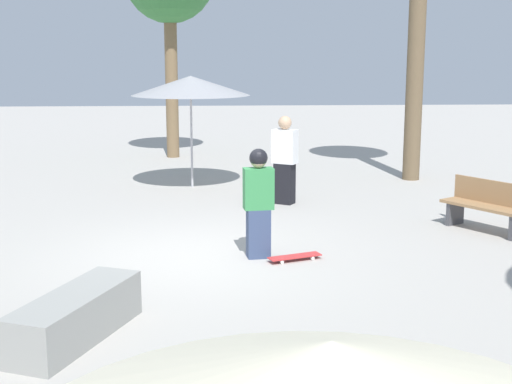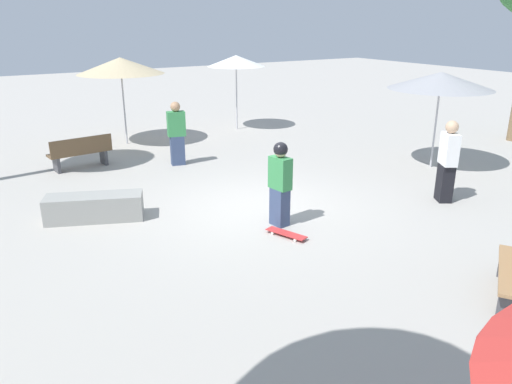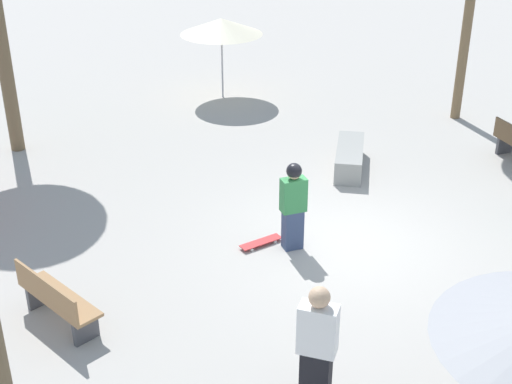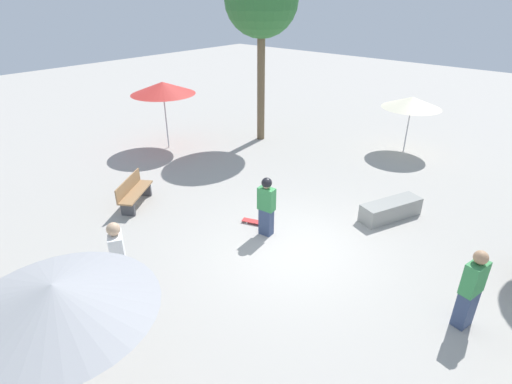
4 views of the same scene
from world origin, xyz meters
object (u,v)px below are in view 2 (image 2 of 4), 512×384
(shade_umbrella_white, at_px, (236,61))
(concrete_ledge, at_px, (94,207))
(skater_main, at_px, (280,181))
(shade_umbrella_tan, at_px, (120,66))
(skateboard, at_px, (286,233))
(shade_umbrella_grey, at_px, (441,81))
(bench_near, at_px, (81,153))
(bystander_far, at_px, (448,162))
(bystander_watching, at_px, (177,134))

(shade_umbrella_white, bearing_deg, concrete_ledge, 132.30)
(skater_main, xyz_separation_m, shade_umbrella_tan, (7.90, 0.46, 1.52))
(shade_umbrella_white, bearing_deg, skateboard, 156.18)
(shade_umbrella_white, height_order, shade_umbrella_grey, shade_umbrella_white)
(concrete_ledge, height_order, shade_umbrella_grey, shade_umbrella_grey)
(shade_umbrella_white, bearing_deg, bench_near, 110.35)
(shade_umbrella_white, bearing_deg, shade_umbrella_grey, -163.41)
(concrete_ledge, bearing_deg, bystander_far, -112.92)
(concrete_ledge, bearing_deg, bystander_watching, -46.48)
(shade_umbrella_grey, xyz_separation_m, bystander_far, (-1.90, 1.85, -1.38))
(bystander_watching, height_order, bystander_far, bystander_far)
(shade_umbrella_white, distance_m, shade_umbrella_tan, 4.03)
(skateboard, height_order, bench_near, bench_near)
(bystander_watching, bearing_deg, concrete_ledge, -123.25)
(skateboard, xyz_separation_m, bench_near, (6.35, 2.12, 0.37))
(concrete_ledge, distance_m, bench_near, 3.79)
(bystander_far, bearing_deg, bystander_watching, -115.15)
(concrete_ledge, distance_m, shade_umbrella_tan, 6.67)
(concrete_ledge, relative_size, bystander_watching, 1.13)
(skater_main, height_order, skateboard, skater_main)
(skateboard, xyz_separation_m, concrete_ledge, (2.61, 2.74, 0.19))
(bystander_watching, bearing_deg, shade_umbrella_white, 54.49)
(bench_near, bearing_deg, concrete_ledge, -106.17)
(shade_umbrella_white, relative_size, shade_umbrella_tan, 0.97)
(skateboard, relative_size, bystander_far, 0.47)
(skateboard, relative_size, bystander_watching, 0.48)
(concrete_ledge, bearing_deg, shade_umbrella_grey, -96.26)
(shade_umbrella_white, bearing_deg, bystander_watching, 131.26)
(skater_main, xyz_separation_m, bystander_watching, (4.87, 0.02, -0.03))
(shade_umbrella_grey, relative_size, shade_umbrella_tan, 0.99)
(skateboard, relative_size, concrete_ledge, 0.43)
(shade_umbrella_white, bearing_deg, skater_main, 156.00)
(shade_umbrella_tan, bearing_deg, skateboard, -178.23)
(skater_main, height_order, bench_near, skater_main)
(skater_main, xyz_separation_m, skateboard, (-0.52, 0.20, -0.82))
(skateboard, height_order, shade_umbrella_tan, shade_umbrella_tan)
(skater_main, relative_size, concrete_ledge, 0.85)
(shade_umbrella_white, xyz_separation_m, bystander_far, (-8.76, -0.19, -1.48))
(bench_near, xyz_separation_m, bystander_watching, (-0.96, -2.30, 0.42))
(shade_umbrella_white, distance_m, shade_umbrella_grey, 7.16)
(skateboard, relative_size, shade_umbrella_white, 0.32)
(shade_umbrella_grey, height_order, bystander_far, shade_umbrella_grey)
(bystander_far, bearing_deg, skater_main, -70.24)
(shade_umbrella_grey, bearing_deg, skateboard, 106.08)
(shade_umbrella_tan, bearing_deg, bystander_far, -153.97)
(shade_umbrella_white, xyz_separation_m, bystander_watching, (-3.15, 3.59, -1.51))
(shade_umbrella_grey, distance_m, bystander_watching, 6.89)
(skater_main, bearing_deg, bystander_watching, 173.11)
(concrete_ledge, xyz_separation_m, shade_umbrella_white, (5.92, -6.51, 2.10))
(bench_near, relative_size, shade_umbrella_white, 0.65)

